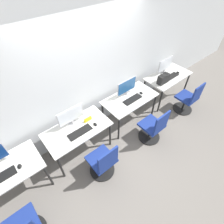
{
  "coord_description": "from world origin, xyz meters",
  "views": [
    {
      "loc": [
        -1.49,
        -1.65,
        3.21
      ],
      "look_at": [
        0.0,
        0.13,
        0.86
      ],
      "focal_mm": 28.0,
      "sensor_mm": 36.0,
      "label": 1
    }
  ],
  "objects_px": {
    "office_chair_right": "(153,128)",
    "handbag": "(163,79)",
    "mouse_left": "(95,124)",
    "monitor_left": "(71,116)",
    "keyboard_right": "(133,99)",
    "mouse_right": "(141,93)",
    "keyboard_far_right": "(171,76)",
    "monitor_far_right": "(165,65)",
    "mouse_far_right": "(178,72)",
    "office_chair_left": "(103,163)",
    "office_chair_far_right": "(188,100)",
    "keyboard_left": "(80,132)",
    "mouse_far_left": "(20,166)",
    "monitor_right": "(127,87)",
    "keyboard_far_left": "(0,178)"
  },
  "relations": [
    {
      "from": "mouse_far_left",
      "to": "office_chair_right",
      "type": "distance_m",
      "value": 2.55
    },
    {
      "from": "mouse_left",
      "to": "monitor_right",
      "type": "height_order",
      "value": "monitor_right"
    },
    {
      "from": "mouse_far_left",
      "to": "office_chair_right",
      "type": "relative_size",
      "value": 0.1
    },
    {
      "from": "monitor_left",
      "to": "handbag",
      "type": "xyz_separation_m",
      "value": [
        2.35,
        -0.24,
        -0.11
      ]
    },
    {
      "from": "office_chair_left",
      "to": "mouse_far_right",
      "type": "height_order",
      "value": "office_chair_left"
    },
    {
      "from": "monitor_left",
      "to": "handbag",
      "type": "bearing_deg",
      "value": -5.9
    },
    {
      "from": "keyboard_far_right",
      "to": "office_chair_far_right",
      "type": "height_order",
      "value": "office_chair_far_right"
    },
    {
      "from": "monitor_left",
      "to": "office_chair_left",
      "type": "bearing_deg",
      "value": -85.75
    },
    {
      "from": "office_chair_right",
      "to": "keyboard_far_right",
      "type": "height_order",
      "value": "office_chair_right"
    },
    {
      "from": "keyboard_far_left",
      "to": "mouse_far_left",
      "type": "relative_size",
      "value": 5.03
    },
    {
      "from": "office_chair_far_right",
      "to": "handbag",
      "type": "relative_size",
      "value": 2.91
    },
    {
      "from": "keyboard_left",
      "to": "mouse_left",
      "type": "bearing_deg",
      "value": -5.43
    },
    {
      "from": "keyboard_far_left",
      "to": "monitor_far_right",
      "type": "relative_size",
      "value": 0.89
    },
    {
      "from": "monitor_left",
      "to": "mouse_right",
      "type": "bearing_deg",
      "value": -6.8
    },
    {
      "from": "keyboard_right",
      "to": "office_chair_far_right",
      "type": "height_order",
      "value": "office_chair_far_right"
    },
    {
      "from": "mouse_right",
      "to": "office_chair_right",
      "type": "bearing_deg",
      "value": -113.39
    },
    {
      "from": "keyboard_far_right",
      "to": "mouse_right",
      "type": "bearing_deg",
      "value": 178.62
    },
    {
      "from": "keyboard_right",
      "to": "mouse_far_left",
      "type": "bearing_deg",
      "value": -179.89
    },
    {
      "from": "mouse_right",
      "to": "keyboard_far_right",
      "type": "distance_m",
      "value": 1.06
    },
    {
      "from": "office_chair_right",
      "to": "handbag",
      "type": "height_order",
      "value": "handbag"
    },
    {
      "from": "monitor_left",
      "to": "monitor_far_right",
      "type": "distance_m",
      "value": 2.72
    },
    {
      "from": "monitor_left",
      "to": "keyboard_right",
      "type": "height_order",
      "value": "monitor_left"
    },
    {
      "from": "office_chair_right",
      "to": "mouse_far_right",
      "type": "distance_m",
      "value": 1.8
    },
    {
      "from": "keyboard_left",
      "to": "handbag",
      "type": "height_order",
      "value": "handbag"
    },
    {
      "from": "monitor_left",
      "to": "monitor_right",
      "type": "xyz_separation_m",
      "value": [
        1.36,
        -0.02,
        0.0
      ]
    },
    {
      "from": "keyboard_far_right",
      "to": "office_chair_right",
      "type": "bearing_deg",
      "value": -154.15
    },
    {
      "from": "keyboard_left",
      "to": "mouse_far_right",
      "type": "distance_m",
      "value": 3.0
    },
    {
      "from": "keyboard_far_left",
      "to": "handbag",
      "type": "xyz_separation_m",
      "value": [
        3.71,
        -0.02,
        0.11
      ]
    },
    {
      "from": "mouse_left",
      "to": "mouse_right",
      "type": "relative_size",
      "value": 1.0
    },
    {
      "from": "monitor_far_right",
      "to": "mouse_far_right",
      "type": "xyz_separation_m",
      "value": [
        0.28,
        -0.25,
        -0.21
      ]
    },
    {
      "from": "keyboard_right",
      "to": "office_chair_right",
      "type": "height_order",
      "value": "office_chair_right"
    },
    {
      "from": "mouse_right",
      "to": "handbag",
      "type": "bearing_deg",
      "value": -3.76
    },
    {
      "from": "office_chair_right",
      "to": "monitor_right",
      "type": "bearing_deg",
      "value": 90.08
    },
    {
      "from": "office_chair_left",
      "to": "monitor_left",
      "type": "bearing_deg",
      "value": 94.25
    },
    {
      "from": "mouse_left",
      "to": "handbag",
      "type": "height_order",
      "value": "handbag"
    },
    {
      "from": "monitor_left",
      "to": "monitor_far_right",
      "type": "relative_size",
      "value": 1.0
    },
    {
      "from": "monitor_right",
      "to": "mouse_far_right",
      "type": "distance_m",
      "value": 1.67
    },
    {
      "from": "keyboard_right",
      "to": "handbag",
      "type": "xyz_separation_m",
      "value": [
        0.99,
        -0.02,
        0.11
      ]
    },
    {
      "from": "keyboard_far_left",
      "to": "mouse_right",
      "type": "bearing_deg",
      "value": 0.55
    },
    {
      "from": "mouse_right",
      "to": "office_chair_right",
      "type": "relative_size",
      "value": 0.1
    },
    {
      "from": "office_chair_left",
      "to": "mouse_right",
      "type": "height_order",
      "value": "office_chair_left"
    },
    {
      "from": "monitor_left",
      "to": "office_chair_left",
      "type": "height_order",
      "value": "monitor_left"
    },
    {
      "from": "mouse_left",
      "to": "office_chair_right",
      "type": "height_order",
      "value": "office_chair_right"
    },
    {
      "from": "monitor_right",
      "to": "mouse_right",
      "type": "xyz_separation_m",
      "value": [
        0.3,
        -0.18,
        -0.21
      ]
    },
    {
      "from": "mouse_left",
      "to": "keyboard_far_left",
      "type": "bearing_deg",
      "value": 177.97
    },
    {
      "from": "office_chair_far_right",
      "to": "handbag",
      "type": "height_order",
      "value": "handbag"
    },
    {
      "from": "mouse_far_left",
      "to": "handbag",
      "type": "bearing_deg",
      "value": -0.25
    },
    {
      "from": "mouse_left",
      "to": "office_chair_far_right",
      "type": "height_order",
      "value": "office_chair_far_right"
    },
    {
      "from": "keyboard_far_left",
      "to": "mouse_far_right",
      "type": "xyz_separation_m",
      "value": [
        4.36,
        -0.0,
        0.01
      ]
    },
    {
      "from": "mouse_right",
      "to": "monitor_far_right",
      "type": "relative_size",
      "value": 0.18
    }
  ]
}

